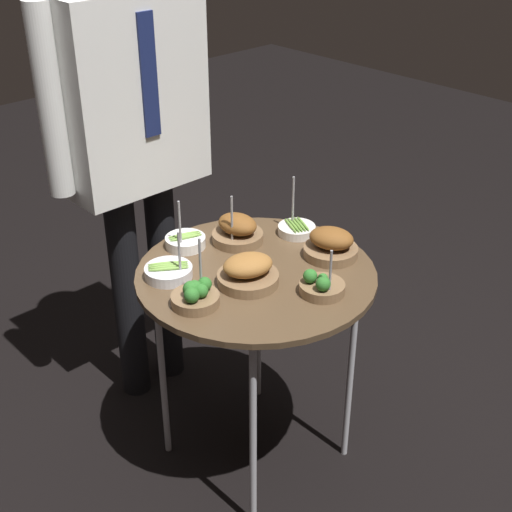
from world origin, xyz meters
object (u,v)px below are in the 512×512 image
(bowl_broccoli_front_left, at_px, (196,295))
(bowl_asparagus_far_rim, at_px, (169,272))
(bowl_roast_near_rim, at_px, (331,245))
(bowl_roast_front_right, at_px, (248,272))
(bowl_asparagus_back_right, at_px, (185,241))
(waiter_figure, at_px, (131,117))
(bowl_asparagus_center, at_px, (297,229))
(bowl_roast_mid_right, at_px, (238,231))
(bowl_broccoli_back_left, at_px, (321,286))
(serving_cart, at_px, (256,286))

(bowl_broccoli_front_left, bearing_deg, bowl_asparagus_far_rim, 78.02)
(bowl_roast_near_rim, xyz_separation_m, bowl_asparagus_far_rim, (-0.41, 0.23, -0.02))
(bowl_roast_front_right, bearing_deg, bowl_broccoli_front_left, 174.72)
(bowl_roast_near_rim, bearing_deg, bowl_asparagus_back_right, 129.26)
(bowl_roast_near_rim, bearing_deg, waiter_figure, 111.10)
(bowl_broccoli_front_left, distance_m, bowl_asparagus_far_rim, 0.16)
(bowl_roast_front_right, relative_size, waiter_figure, 0.11)
(bowl_asparagus_center, relative_size, bowl_broccoli_front_left, 1.00)
(bowl_asparagus_back_right, distance_m, bowl_asparagus_far_rim, 0.18)
(bowl_roast_mid_right, height_order, bowl_broccoli_back_left, bowl_roast_mid_right)
(bowl_asparagus_center, height_order, waiter_figure, waiter_figure)
(bowl_roast_front_right, distance_m, bowl_asparagus_back_right, 0.28)
(bowl_roast_near_rim, height_order, bowl_roast_front_right, bowl_roast_near_rim)
(bowl_roast_near_rim, height_order, bowl_asparagus_far_rim, bowl_asparagus_far_rim)
(bowl_asparagus_far_rim, distance_m, waiter_figure, 0.52)
(bowl_roast_near_rim, height_order, bowl_roast_mid_right, bowl_roast_mid_right)
(serving_cart, bearing_deg, bowl_broccoli_back_left, -76.58)
(bowl_roast_near_rim, distance_m, bowl_asparagus_far_rim, 0.47)
(bowl_roast_front_right, relative_size, bowl_broccoli_back_left, 1.16)
(serving_cart, relative_size, bowl_broccoli_front_left, 3.86)
(bowl_roast_mid_right, distance_m, waiter_figure, 0.47)
(bowl_roast_mid_right, bearing_deg, bowl_asparagus_far_rim, -175.42)
(bowl_broccoli_back_left, bearing_deg, bowl_roast_near_rim, 34.31)
(waiter_figure, bearing_deg, serving_cart, -87.97)
(bowl_roast_near_rim, relative_size, bowl_roast_front_right, 0.94)
(bowl_asparagus_back_right, bearing_deg, bowl_roast_front_right, -91.18)
(bowl_asparagus_back_right, relative_size, bowl_broccoli_front_left, 0.92)
(serving_cart, height_order, bowl_roast_mid_right, bowl_roast_mid_right)
(bowl_broccoli_front_left, bearing_deg, bowl_roast_front_right, -5.28)
(bowl_broccoli_front_left, relative_size, waiter_figure, 0.11)
(serving_cart, bearing_deg, bowl_roast_front_right, -152.68)
(serving_cart, xyz_separation_m, bowl_asparagus_far_rim, (-0.19, 0.14, 0.07))
(bowl_roast_front_right, relative_size, bowl_roast_mid_right, 1.00)
(bowl_asparagus_far_rim, bearing_deg, bowl_broccoli_front_left, -101.98)
(serving_cart, xyz_separation_m, bowl_roast_near_rim, (0.22, -0.08, 0.08))
(bowl_asparagus_back_right, bearing_deg, bowl_broccoli_front_left, -123.62)
(bowl_roast_mid_right, xyz_separation_m, bowl_broccoli_back_left, (-0.03, -0.37, -0.01))
(bowl_roast_front_right, bearing_deg, bowl_asparagus_center, 19.83)
(bowl_roast_near_rim, distance_m, bowl_broccoli_back_left, 0.21)
(bowl_broccoli_back_left, bearing_deg, bowl_roast_front_right, 122.09)
(bowl_asparagus_center, bearing_deg, waiter_figure, 120.49)
(bowl_asparagus_center, relative_size, bowl_asparagus_far_rim, 1.21)
(bowl_broccoli_front_left, bearing_deg, bowl_broccoli_back_left, -33.91)
(bowl_roast_mid_right, bearing_deg, bowl_asparagus_center, -27.57)
(waiter_figure, bearing_deg, bowl_broccoli_back_left, -84.80)
(waiter_figure, bearing_deg, bowl_asparagus_center, -59.51)
(bowl_roast_near_rim, distance_m, bowl_asparagus_back_right, 0.43)
(bowl_asparagus_back_right, relative_size, bowl_broccoli_back_left, 1.13)
(bowl_roast_near_rim, height_order, bowl_asparagus_back_right, bowl_asparagus_back_right)
(bowl_roast_mid_right, height_order, bowl_broccoli_front_left, bowl_broccoli_front_left)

